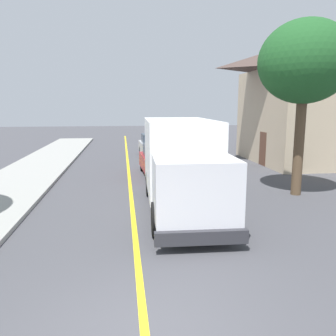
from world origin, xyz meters
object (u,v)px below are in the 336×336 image
at_px(box_truck, 181,161).
at_px(street_tree_far_side, 305,63).
at_px(house_across_street, 336,94).
at_px(parked_car_mid, 153,146).
at_px(parked_car_near, 159,161).

bearing_deg(box_truck, street_tree_far_side, 14.78).
distance_m(box_truck, house_across_street, 15.45).
height_order(box_truck, parked_car_mid, box_truck).
relative_size(box_truck, house_across_street, 0.62).
bearing_deg(house_across_street, parked_car_mid, 162.66).
distance_m(parked_car_near, house_across_street, 13.03).
bearing_deg(street_tree_far_side, box_truck, -165.22).
xyz_separation_m(parked_car_mid, street_tree_far_side, (5.00, -11.75, 4.58)).
relative_size(parked_car_near, street_tree_far_side, 0.63).
bearing_deg(box_truck, house_across_street, 38.30).
distance_m(parked_car_mid, street_tree_far_side, 13.56).
bearing_deg(parked_car_near, parked_car_mid, 87.59).
bearing_deg(parked_car_mid, house_across_street, -17.34).
xyz_separation_m(parked_car_near, parked_car_mid, (0.29, 6.93, 0.00)).
height_order(box_truck, house_across_street, house_across_street).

